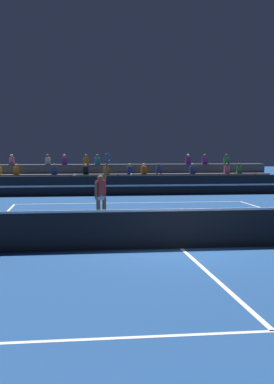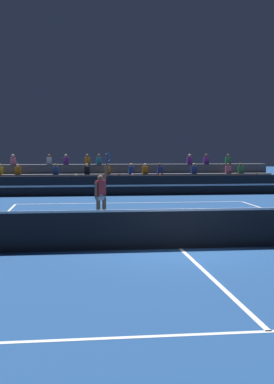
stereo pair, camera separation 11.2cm
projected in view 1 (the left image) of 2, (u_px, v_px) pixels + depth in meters
ground_plane at (181, 249)px, 14.09m from camera, size 120.00×120.00×0.00m
court_lines at (181, 248)px, 14.09m from camera, size 11.10×23.90×0.01m
tennis_net at (182, 228)px, 14.05m from camera, size 12.00×0.10×1.10m
sponsor_banner_wall at (122, 185)px, 29.96m from camera, size 18.00×0.26×1.10m
bleacher_stand at (118, 181)px, 32.46m from camera, size 18.65×2.85×2.28m
tennis_player at (101, 196)px, 18.69m from camera, size 0.66×0.63×2.50m
tennis_ball at (224, 221)px, 19.31m from camera, size 0.07×0.07×0.07m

